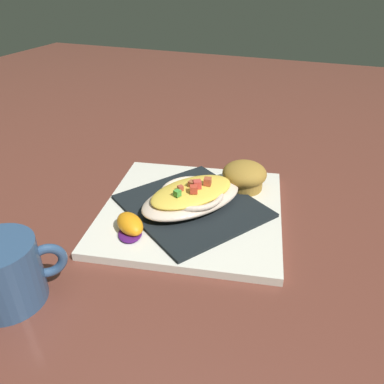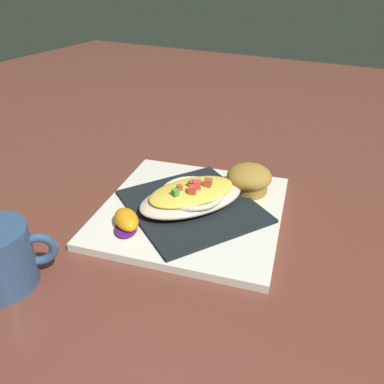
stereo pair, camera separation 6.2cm
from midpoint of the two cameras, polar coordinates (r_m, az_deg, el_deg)
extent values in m
plane|color=brown|center=(0.64, 2.76, -3.39)|extent=(2.60, 2.60, 0.00)
cube|color=white|center=(0.64, 2.78, -2.90)|extent=(0.35, 0.35, 0.01)
cube|color=black|center=(0.63, 2.80, -2.19)|extent=(0.28, 0.28, 0.01)
ellipsoid|color=beige|center=(0.63, 2.83, -0.96)|extent=(0.19, 0.21, 0.03)
torus|color=beige|center=(0.62, 2.86, -0.23)|extent=(0.15, 0.15, 0.01)
ellipsoid|color=yellow|center=(0.62, 2.86, -0.01)|extent=(0.15, 0.17, 0.02)
cube|color=#B24C2F|center=(0.62, 5.32, 1.39)|extent=(0.01, 0.01, 0.01)
cube|color=#B94D33|center=(0.60, 1.06, 0.60)|extent=(0.01, 0.01, 0.01)
cube|color=#CF412C|center=(0.60, 3.03, 0.32)|extent=(0.02, 0.02, 0.01)
cube|color=#D2443B|center=(0.61, 3.76, 1.13)|extent=(0.02, 0.02, 0.01)
cube|color=#B15A35|center=(0.61, 3.07, 1.09)|extent=(0.01, 0.01, 0.01)
cube|color=green|center=(0.59, 0.48, -0.10)|extent=(0.01, 0.01, 0.01)
cylinder|color=olive|center=(0.69, 11.08, 0.84)|extent=(0.07, 0.07, 0.02)
ellipsoid|color=olive|center=(0.68, 11.24, 2.24)|extent=(0.08, 0.08, 0.04)
ellipsoid|color=#4C0F23|center=(0.68, 11.32, 2.92)|extent=(0.03, 0.03, 0.01)
ellipsoid|color=#45155B|center=(0.58, -7.00, -5.65)|extent=(0.06, 0.06, 0.01)
ellipsoid|color=orange|center=(0.59, -6.92, -4.24)|extent=(0.07, 0.06, 0.03)
torus|color=#2F4B71|center=(0.53, -19.07, -8.32)|extent=(0.04, 0.04, 0.05)
cylinder|color=#4C2D14|center=(0.55, -23.93, -11.44)|extent=(0.08, 0.08, 0.03)
camera|label=1|loc=(0.03, -87.14, 1.72)|focal=35.28mm
camera|label=2|loc=(0.03, 92.86, -1.72)|focal=35.28mm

